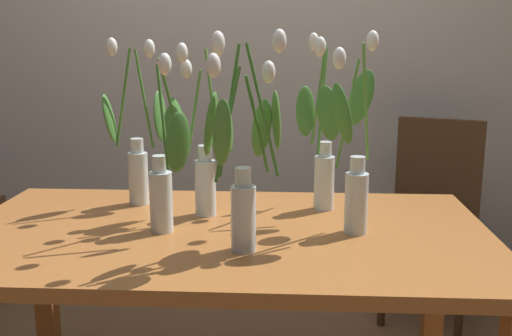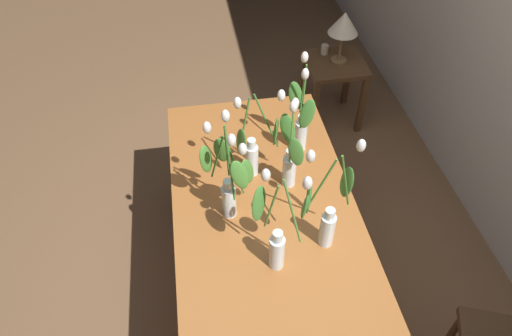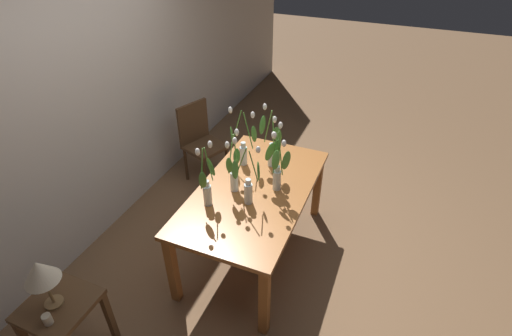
# 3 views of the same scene
# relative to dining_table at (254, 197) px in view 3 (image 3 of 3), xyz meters

# --- Properties ---
(ground_plane) EXTENTS (18.00, 18.00, 0.00)m
(ground_plane) POSITION_rel_dining_table_xyz_m (0.00, 0.00, -0.65)
(ground_plane) COLOR brown
(room_wall_rear) EXTENTS (9.00, 0.10, 2.70)m
(room_wall_rear) POSITION_rel_dining_table_xyz_m (0.00, 1.54, 0.70)
(room_wall_rear) COLOR beige
(room_wall_rear) RESTS_ON ground
(dining_table) EXTENTS (1.60, 0.90, 0.74)m
(dining_table) POSITION_rel_dining_table_xyz_m (0.00, 0.00, 0.00)
(dining_table) COLOR #A3602D
(dining_table) RESTS_ON ground
(tulip_vase_0) EXTENTS (0.22, 0.11, 0.56)m
(tulip_vase_0) POSITION_rel_dining_table_xyz_m (-0.07, 0.15, 0.27)
(tulip_vase_0) COLOR silver
(tulip_vase_0) RESTS_ON dining_table
(tulip_vase_1) EXTENTS (0.17, 0.23, 0.59)m
(tulip_vase_1) POSITION_rel_dining_table_xyz_m (0.39, -0.00, 0.29)
(tulip_vase_1) COLOR silver
(tulip_vase_1) RESTS_ON dining_table
(tulip_vase_2) EXTENTS (0.15, 0.24, 0.58)m
(tulip_vase_2) POSITION_rel_dining_table_xyz_m (0.30, 0.23, 0.28)
(tulip_vase_2) COLOR silver
(tulip_vase_2) RESTS_ON dining_table
(tulip_vase_3) EXTENTS (0.14, 0.24, 0.55)m
(tulip_vase_3) POSITION_rel_dining_table_xyz_m (-0.17, -0.02, 0.27)
(tulip_vase_3) COLOR silver
(tulip_vase_3) RESTS_ON dining_table
(tulip_vase_4) EXTENTS (0.22, 0.26, 0.59)m
(tulip_vase_4) POSITION_rel_dining_table_xyz_m (0.08, -0.17, 0.33)
(tulip_vase_4) COLOR silver
(tulip_vase_4) RESTS_ON dining_table
(tulip_vase_5) EXTENTS (0.22, 0.13, 0.57)m
(tulip_vase_5) POSITION_rel_dining_table_xyz_m (-0.32, 0.26, 0.27)
(tulip_vase_5) COLOR silver
(tulip_vase_5) RESTS_ON dining_table
(dining_chair) EXTENTS (0.52, 0.52, 0.93)m
(dining_chair) POSITION_rel_dining_table_xyz_m (0.88, 1.03, -0.12)
(dining_chair) COLOR #4C331E
(dining_chair) RESTS_ON ground
(side_table) EXTENTS (0.44, 0.44, 0.55)m
(side_table) POSITION_rel_dining_table_xyz_m (-1.41, 0.82, -0.22)
(side_table) COLOR brown
(side_table) RESTS_ON ground
(table_lamp) EXTENTS (0.22, 0.22, 0.40)m
(table_lamp) POSITION_rel_dining_table_xyz_m (-1.42, 0.84, 0.21)
(table_lamp) COLOR olive
(table_lamp) RESTS_ON side_table
(pillar_candle) EXTENTS (0.06, 0.06, 0.07)m
(pillar_candle) POSITION_rel_dining_table_xyz_m (-1.54, 0.76, -0.06)
(pillar_candle) COLOR beige
(pillar_candle) RESTS_ON side_table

